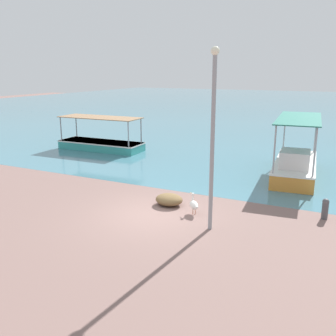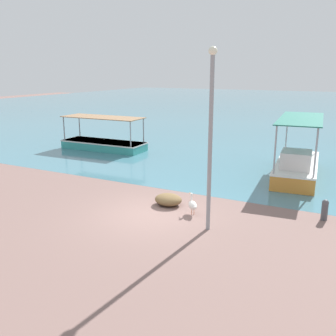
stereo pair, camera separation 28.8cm
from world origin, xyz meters
The scene contains 8 objects.
ground centered at (0.00, 0.00, 0.00)m, with size 120.00×120.00×0.00m, color #7E605A.
harbor_water centered at (0.00, 48.00, 0.00)m, with size 110.00×90.00×0.00m, color teal.
fishing_boat_far_right centered at (-8.79, 9.03, 0.46)m, with size 5.95×2.12×2.23m.
fishing_boat_near_left centered at (4.11, 7.75, 0.66)m, with size 2.49×6.13×3.00m.
pelican centered at (1.42, 0.75, 0.38)m, with size 0.63×0.67×0.80m.
lamp_post centered at (2.43, -0.27, 3.36)m, with size 0.28×0.28×6.00m.
mooring_bollard centered at (5.91, 2.41, 0.42)m, with size 0.24×0.24×0.78m.
net_pile centered at (0.15, 1.23, 0.23)m, with size 1.12×0.95×0.46m, color brown.
Camera 2 is at (6.60, -11.49, 5.28)m, focal length 40.00 mm.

